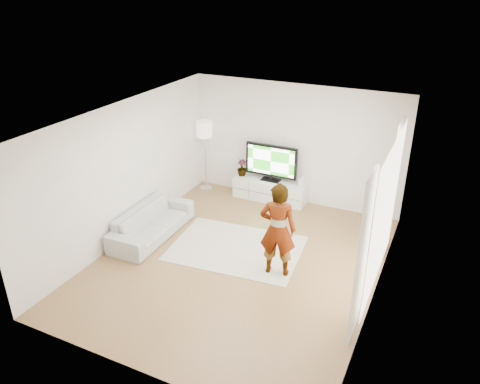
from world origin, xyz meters
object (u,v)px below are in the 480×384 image
at_px(sofa, 152,222).
at_px(floor_lamp, 204,132).
at_px(television, 271,161).
at_px(player, 278,230).
at_px(media_console, 270,190).
at_px(rug, 236,248).

relative_size(sofa, floor_lamp, 1.20).
height_order(television, player, player).
bearing_deg(television, sofa, -120.38).
relative_size(media_console, television, 1.39).
xyz_separation_m(television, rug, (0.24, -2.38, -0.97)).
relative_size(media_console, player, 0.99).
bearing_deg(television, rug, -84.22).
bearing_deg(floor_lamp, rug, -49.22).
xyz_separation_m(television, sofa, (-1.56, -2.66, -0.67)).
bearing_deg(media_console, player, -65.58).
relative_size(rug, sofa, 1.20).
distance_m(television, rug, 2.58).
bearing_deg(rug, floor_lamp, 130.78).
xyz_separation_m(media_console, floor_lamp, (-1.71, -0.09, 1.24)).
bearing_deg(media_console, rug, -84.15).
relative_size(television, player, 0.72).
relative_size(media_console, floor_lamp, 1.00).
height_order(media_console, rug, media_console).
bearing_deg(floor_lamp, sofa, -86.56).
relative_size(television, sofa, 0.61).
bearing_deg(rug, media_console, 95.85).
xyz_separation_m(player, sofa, (-2.81, 0.14, -0.59)).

